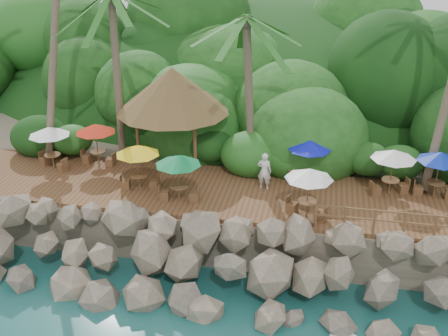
# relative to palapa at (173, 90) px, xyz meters

# --- Properties ---
(ground) EXTENTS (140.00, 140.00, 0.00)m
(ground) POSITION_rel_palapa_xyz_m (3.13, -9.18, -5.79)
(ground) COLOR #19514F
(ground) RESTS_ON ground
(land_base) EXTENTS (32.00, 25.20, 2.10)m
(land_base) POSITION_rel_palapa_xyz_m (3.13, 6.82, -4.74)
(land_base) COLOR gray
(land_base) RESTS_ON ground
(jungle_hill) EXTENTS (44.80, 28.00, 15.40)m
(jungle_hill) POSITION_rel_palapa_xyz_m (3.13, 14.32, -5.79)
(jungle_hill) COLOR #143811
(jungle_hill) RESTS_ON ground
(seawall) EXTENTS (29.00, 4.00, 2.30)m
(seawall) POSITION_rel_palapa_xyz_m (3.13, -7.18, -4.64)
(seawall) COLOR gray
(seawall) RESTS_ON ground
(terrace) EXTENTS (26.00, 5.00, 0.20)m
(terrace) POSITION_rel_palapa_xyz_m (3.13, -3.18, -3.59)
(terrace) COLOR brown
(terrace) RESTS_ON land_base
(jungle_foliage) EXTENTS (44.00, 16.00, 12.00)m
(jungle_foliage) POSITION_rel_palapa_xyz_m (3.13, 5.82, -5.79)
(jungle_foliage) COLOR #143811
(jungle_foliage) RESTS_ON ground
(foam_line) EXTENTS (25.20, 0.80, 0.06)m
(foam_line) POSITION_rel_palapa_xyz_m (3.13, -8.88, -5.76)
(foam_line) COLOR white
(foam_line) RESTS_ON ground
(palapa) EXTENTS (5.50, 5.50, 4.60)m
(palapa) POSITION_rel_palapa_xyz_m (0.00, 0.00, 0.00)
(palapa) COLOR brown
(palapa) RESTS_ON ground
(dining_clusters) EXTENTS (25.53, 5.13, 2.10)m
(dining_clusters) POSITION_rel_palapa_xyz_m (3.42, -3.16, -1.75)
(dining_clusters) COLOR brown
(dining_clusters) RESTS_ON terrace
(railing) EXTENTS (6.10, 0.10, 1.00)m
(railing) POSITION_rel_palapa_xyz_m (9.94, -5.53, -2.89)
(railing) COLOR brown
(railing) RESTS_ON terrace
(waiter) EXTENTS (0.67, 0.49, 1.72)m
(waiter) POSITION_rel_palapa_xyz_m (4.83, -2.65, -2.63)
(waiter) COLOR silver
(waiter) RESTS_ON terrace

